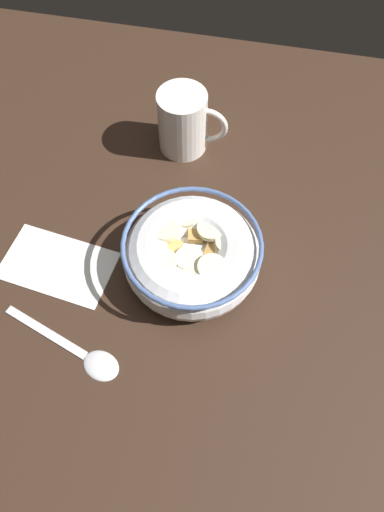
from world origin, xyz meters
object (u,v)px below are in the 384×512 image
folded_napkin (58,265)px  spoon (86,356)px  cereal_bowl (192,255)px  coffee_mug (184,122)px

folded_napkin → spoon: bearing=-56.2°
cereal_bowl → coffee_mug: 20.67cm
spoon → coffee_mug: size_ratio=1.60×
cereal_bowl → spoon: cereal_bowl is taller
coffee_mug → folded_napkin: size_ratio=0.71×
cereal_bowl → spoon: size_ratio=1.06×
coffee_mug → folded_napkin: bearing=-116.6°
cereal_bowl → folded_napkin: bearing=-169.5°
cereal_bowl → coffee_mug: bearing=104.8°
cereal_bowl → folded_napkin: (-16.79, -3.10, -3.14)cm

